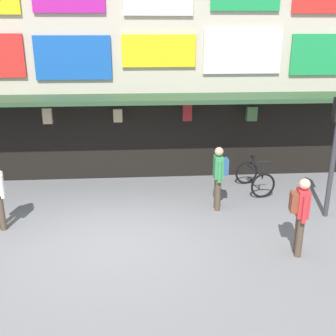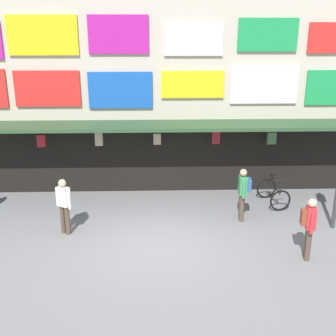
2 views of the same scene
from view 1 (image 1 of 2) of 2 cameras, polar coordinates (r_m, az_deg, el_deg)
ground_plane at (r=9.12m, az=-7.72°, el=-10.08°), size 80.00×80.00×0.00m
shopfront at (r=12.55m, az=-7.38°, el=16.83°), size 18.00×2.60×8.00m
bicycle_parked at (r=11.78m, az=12.33°, el=-1.37°), size 0.90×1.26×1.05m
pedestrian_in_black at (r=8.47m, az=18.47°, el=-5.89°), size 0.40×0.52×1.68m
pedestrian_in_blue at (r=10.19m, az=7.35°, el=-0.80°), size 0.36×0.53×1.68m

